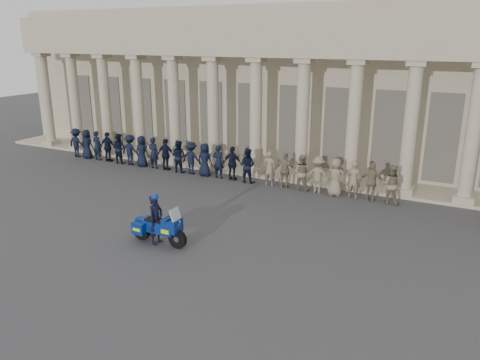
{
  "coord_description": "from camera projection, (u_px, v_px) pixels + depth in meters",
  "views": [
    {
      "loc": [
        9.14,
        -14.35,
        7.26
      ],
      "look_at": [
        0.74,
        2.14,
        1.6
      ],
      "focal_mm": 35.0,
      "sensor_mm": 36.0,
      "label": 1
    }
  ],
  "objects": [
    {
      "name": "officer_rank",
      "position": [
        204.0,
        160.0,
        25.32
      ],
      "size": [
        20.22,
        0.69,
        1.81
      ],
      "color": "black",
      "rests_on": "ground"
    },
    {
      "name": "ground",
      "position": [
        198.0,
        231.0,
        18.31
      ],
      "size": [
        90.0,
        90.0,
        0.0
      ],
      "primitive_type": "plane",
      "color": "#38383A",
      "rests_on": "ground"
    },
    {
      "name": "rider",
      "position": [
        156.0,
        219.0,
        16.94
      ],
      "size": [
        0.45,
        0.68,
        1.94
      ],
      "rotation": [
        0.0,
        0.0,
        1.56
      ],
      "color": "black",
      "rests_on": "ground"
    },
    {
      "name": "motorcycle",
      "position": [
        159.0,
        227.0,
        16.98
      ],
      "size": [
        2.34,
        0.96,
        1.5
      ],
      "rotation": [
        0.0,
        0.0,
        -0.01
      ],
      "color": "black",
      "rests_on": "ground"
    },
    {
      "name": "building",
      "position": [
        320.0,
        82.0,
        29.56
      ],
      "size": [
        40.0,
        12.5,
        9.0
      ],
      "color": "tan",
      "rests_on": "ground"
    }
  ]
}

